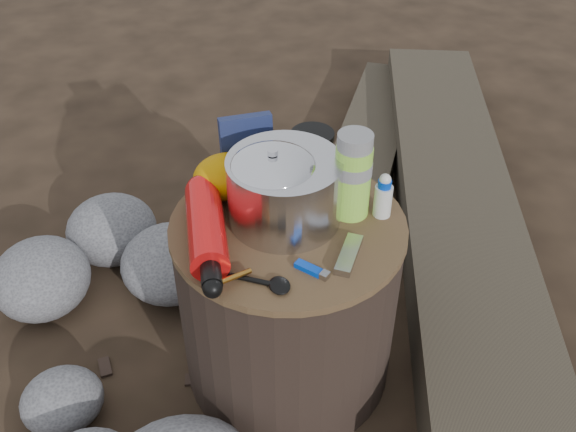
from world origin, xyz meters
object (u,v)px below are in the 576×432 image
object	(u,v)px
travel_mug	(312,160)
fuel_bottle	(206,227)
log_main	(454,207)
stump	(288,300)
camping_pot	(273,189)
thermos	(353,176)

from	to	relation	value
travel_mug	fuel_bottle	bearing A→B (deg)	-154.08
log_main	travel_mug	bearing A→B (deg)	-134.69
stump	log_main	bearing A→B (deg)	29.85
stump	log_main	xyz separation A→B (m)	(0.65, 0.37, -0.15)
travel_mug	stump	bearing A→B (deg)	-127.11
stump	log_main	size ratio (longest dim) A/B	0.26
camping_pot	thermos	world-z (taller)	thermos
stump	fuel_bottle	world-z (taller)	fuel_bottle
travel_mug	camping_pot	bearing A→B (deg)	-138.94
camping_pot	travel_mug	bearing A→B (deg)	41.06
fuel_bottle	log_main	bearing A→B (deg)	32.17
stump	thermos	size ratio (longest dim) A/B	2.60
stump	camping_pot	world-z (taller)	camping_pot
log_main	camping_pot	xyz separation A→B (m)	(-0.68, -0.36, 0.46)
fuel_bottle	travel_mug	distance (m)	0.29
log_main	thermos	xyz separation A→B (m)	(-0.51, -0.37, 0.47)
log_main	fuel_bottle	world-z (taller)	fuel_bottle
travel_mug	thermos	bearing A→B (deg)	-67.62
thermos	travel_mug	distance (m)	0.13
camping_pot	fuel_bottle	size ratio (longest dim) A/B	0.53
stump	thermos	world-z (taller)	thermos
thermos	travel_mug	world-z (taller)	thermos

